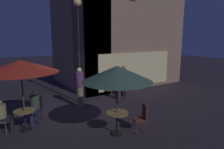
{
  "coord_description": "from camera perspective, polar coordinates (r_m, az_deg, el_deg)",
  "views": [
    {
      "loc": [
        -2.54,
        -7.63,
        3.08
      ],
      "look_at": [
        2.21,
        -0.11,
        1.43
      ],
      "focal_mm": 30.34,
      "sensor_mm": 36.0,
      "label": 1
    }
  ],
  "objects": [
    {
      "name": "cafe_table_1",
      "position": [
        7.22,
        -24.77,
        -11.34
      ],
      "size": [
        0.7,
        0.7,
        0.72
      ],
      "color": "black",
      "rests_on": "ground"
    },
    {
      "name": "cafe_building",
      "position": [
        12.56,
        -1.32,
        14.16
      ],
      "size": [
        7.61,
        6.24,
        7.78
      ],
      "color": "#90705C",
      "rests_on": "ground"
    },
    {
      "name": "patio_umbrella_0",
      "position": [
        5.89,
        1.6,
        0.19
      ],
      "size": [
        2.23,
        2.23,
        2.28
      ],
      "color": "black",
      "rests_on": "ground"
    },
    {
      "name": "patron_standing_4",
      "position": [
        9.85,
        1.88,
        -2.38
      ],
      "size": [
        0.33,
        0.33,
        1.74
      ],
      "rotation": [
        0.0,
        0.0,
        0.67
      ],
      "color": "#442225",
      "rests_on": "ground"
    },
    {
      "name": "patron_standing_3",
      "position": [
        8.67,
        -9.66,
        -3.97
      ],
      "size": [
        0.36,
        0.36,
        1.85
      ],
      "rotation": [
        0.0,
        0.0,
        4.92
      ],
      "color": "#826A53",
      "rests_on": "ground"
    },
    {
      "name": "street_lamp_near_corner",
      "position": [
        9.07,
        -10.18,
        13.45
      ],
      "size": [
        0.37,
        0.37,
        4.9
      ],
      "color": "black",
      "rests_on": "ground"
    },
    {
      "name": "ground_plane",
      "position": [
        8.61,
        -13.2,
        -10.74
      ],
      "size": [
        60.0,
        60.0,
        0.0
      ],
      "primitive_type": "plane",
      "color": "#292229"
    },
    {
      "name": "cafe_chair_1",
      "position": [
        7.82,
        -21.83,
        -8.87
      ],
      "size": [
        0.54,
        0.54,
        0.99
      ],
      "rotation": [
        0.0,
        0.0,
        -2.25
      ],
      "color": "black",
      "rests_on": "ground"
    },
    {
      "name": "patron_standing_2",
      "position": [
        10.38,
        3.41,
        -1.99
      ],
      "size": [
        0.36,
        0.36,
        1.67
      ],
      "rotation": [
        0.0,
        0.0,
        1.54
      ],
      "color": "black",
      "rests_on": "ground"
    },
    {
      "name": "patio_umbrella_1",
      "position": [
        6.8,
        -25.87,
        2.17
      ],
      "size": [
        2.41,
        2.41,
        2.43
      ],
      "color": "black",
      "rests_on": "ground"
    },
    {
      "name": "cafe_table_0",
      "position": [
        6.32,
        1.53,
        -13.08
      ],
      "size": [
        0.74,
        0.74,
        0.76
      ],
      "color": "black",
      "rests_on": "ground"
    },
    {
      "name": "patron_seated_0",
      "position": [
        7.66,
        -22.41,
        -8.31
      ],
      "size": [
        0.51,
        0.53,
        1.26
      ],
      "rotation": [
        0.0,
        0.0,
        -2.25
      ],
      "color": "#21254E",
      "rests_on": "ground"
    },
    {
      "name": "patron_seated_1",
      "position": [
        7.28,
        -30.28,
        -10.18
      ],
      "size": [
        0.55,
        0.46,
        1.2
      ],
      "rotation": [
        0.0,
        0.0,
        -0.26
      ],
      "color": "black",
      "rests_on": "ground"
    },
    {
      "name": "cafe_chair_0",
      "position": [
        6.56,
        9.1,
        -12.17
      ],
      "size": [
        0.49,
        0.49,
        0.96
      ],
      "rotation": [
        0.0,
        0.0,
        2.8
      ],
      "color": "brown",
      "rests_on": "ground"
    }
  ]
}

